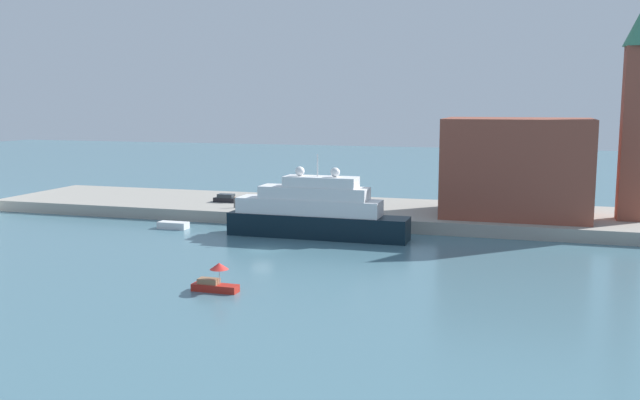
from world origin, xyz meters
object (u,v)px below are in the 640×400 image
Objects in this scene: work_barge at (173,225)px; harbor_building at (516,167)px; large_yacht at (315,213)px; mooring_bollard at (325,213)px; bell_tower at (635,108)px; parked_car at (227,199)px; person_figure at (235,203)px; small_motorboat at (215,281)px.

harbor_building reaches higher than work_barge.
large_yacht reaches higher than mooring_bollard.
bell_tower reaches higher than mooring_bollard.
parked_car is at bearing 157.13° from mooring_bollard.
parked_car is 2.46× the size of person_figure.
person_figure is at bearing 170.19° from mooring_bollard.
bell_tower is (42.21, 44.92, 16.29)m from small_motorboat.
parked_car is at bearing 179.53° from harbor_building.
small_motorboat is 41.98m from person_figure.
bell_tower reaches higher than parked_car.
harbor_building is at bearing 17.86° from work_barge.
harbor_building reaches higher than mooring_bollard.
harbor_building is 46.30m from parked_car.
large_yacht is at bearing -84.24° from mooring_bollard.
work_barge is 6.42× the size of mooring_bollard.
bell_tower is 15.97× the size of person_figure.
harbor_building is 30.00× the size of mooring_bollard.
person_figure is at bearing -174.21° from bell_tower.
bell_tower reaches higher than small_motorboat.
bell_tower reaches higher than person_figure.
harbor_building is 11.42× the size of person_figure.
parked_car is (-61.25, -0.33, -14.97)m from bell_tower.
large_yacht is at bearing -158.60° from bell_tower.
harbor_building is at bearing 30.93° from large_yacht.
mooring_bollard is (19.40, -8.18, -0.23)m from parked_car.
work_barge is 0.15× the size of bell_tower.
mooring_bollard is at bearing -163.56° from harbor_building.
small_motorboat is at bearing -54.78° from work_barge.
person_figure is at bearing 62.50° from work_barge.
parked_car reaches higher than work_barge.
small_motorboat is at bearing -66.87° from parked_car.
parked_car is at bearing -179.69° from bell_tower.
harbor_building is at bearing 6.94° from person_figure.
large_yacht is 25.62m from parked_car.
small_motorboat is at bearing -121.22° from harbor_building.
mooring_bollard is (0.35, 36.41, 1.09)m from small_motorboat.
person_figure is (-57.40, -5.82, -14.70)m from bell_tower.
parked_car is 21.05m from mooring_bollard.
small_motorboat is at bearing -92.22° from large_yacht.
work_barge is 2.45× the size of person_figure.
bell_tower is at bearing 21.40° from large_yacht.
parked_car is (-45.85, 0.38, -6.47)m from harbor_building.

